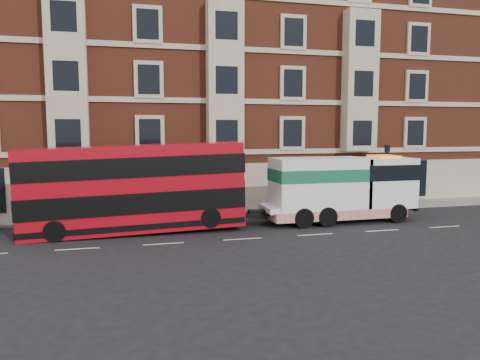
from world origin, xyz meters
name	(u,v)px	position (x,y,z in m)	size (l,w,h in m)	color
ground	(242,239)	(0.00, 0.00, 0.00)	(120.00, 120.00, 0.00)	black
sidewalk	(214,212)	(0.00, 7.50, 0.07)	(90.00, 3.00, 0.15)	slate
victorian_terrace	(201,73)	(0.50, 15.00, 10.07)	(45.00, 12.00, 20.40)	brown
lamp_post_west	(120,178)	(-6.00, 6.20, 2.68)	(0.35, 0.15, 4.35)	black
lamp_post_east	(386,171)	(12.00, 6.20, 2.68)	(0.35, 0.15, 4.35)	black
double_decker_bus	(134,187)	(-5.26, 2.94, 2.50)	(11.67, 2.68, 4.72)	#A80915
tow_truck	(339,188)	(6.80, 2.94, 2.07)	(9.35, 2.76, 3.89)	white
pedestrian	(105,202)	(-6.96, 7.69, 0.98)	(0.61, 0.40, 1.67)	#1E1932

